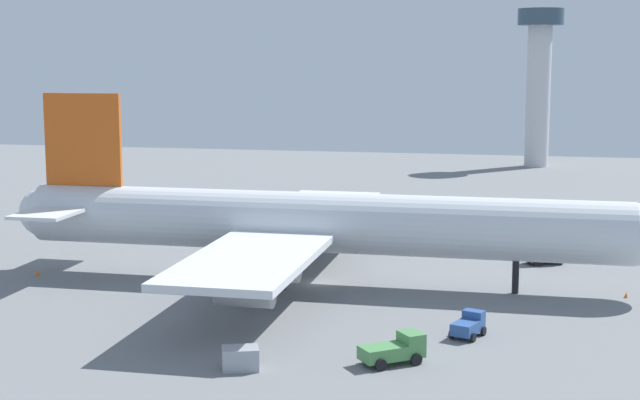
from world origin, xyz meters
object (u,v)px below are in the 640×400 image
fuel_truck (395,349)px  catering_truck (546,253)px  cargo_container_aft (240,358)px  safety_cone_tail (37,272)px  control_tower (539,73)px  baggage_tug (469,325)px  safety_cone_nose (626,295)px  cargo_airplane (317,223)px

fuel_truck → catering_truck: size_ratio=1.09×
fuel_truck → cargo_container_aft: size_ratio=1.61×
safety_cone_tail → control_tower: size_ratio=0.02×
fuel_truck → catering_truck: catering_truck is taller
fuel_truck → baggage_tug: bearing=58.7°
safety_cone_nose → catering_truck: bearing=117.9°
cargo_container_aft → catering_truck: bearing=61.6°
safety_cone_nose → fuel_truck: bearing=-128.0°
fuel_truck → control_tower: 144.25m
safety_cone_tail → safety_cone_nose: bearing=3.3°
safety_cone_tail → control_tower: control_tower is taller
catering_truck → baggage_tug: (-7.03, -31.45, -0.26)m
fuel_truck → safety_cone_nose: size_ratio=9.59×
catering_truck → safety_cone_tail: bearing=-161.9°
baggage_tug → safety_cone_tail: (-48.31, 13.33, -0.63)m
catering_truck → cargo_airplane: bearing=-148.1°
catering_truck → safety_cone_tail: (-55.34, -18.12, -0.89)m
cargo_airplane → baggage_tug: size_ratio=17.46×
fuel_truck → baggage_tug: (5.26, 8.65, -0.15)m
cargo_airplane → control_tower: bearing=78.6°
safety_cone_nose → safety_cone_tail: 63.13m
safety_cone_nose → cargo_airplane: bearing=-179.1°
cargo_container_aft → safety_cone_nose: bearing=43.2°
cargo_airplane → control_tower: (23.68, 117.42, 13.89)m
catering_truck → cargo_container_aft: (-23.84, -44.14, -0.38)m
fuel_truck → safety_cone_nose: fuel_truck is taller
catering_truck → safety_cone_nose: catering_truck is taller
catering_truck → cargo_container_aft: 50.17m
cargo_airplane → safety_cone_nose: bearing=0.9°
cargo_airplane → safety_cone_nose: (31.83, 0.53, -6.26)m
cargo_airplane → cargo_container_aft: 29.63m
cargo_airplane → control_tower: size_ratio=2.04×
cargo_airplane → fuel_truck: cargo_airplane is taller
fuel_truck → safety_cone_tail: (-43.05, 21.98, -0.78)m
control_tower → safety_cone_tail: bearing=-114.5°
cargo_airplane → baggage_tug: cargo_airplane is taller
catering_truck → control_tower: size_ratio=0.14×
safety_cone_nose → control_tower: bearing=94.0°
catering_truck → control_tower: (-0.47, 102.36, 19.16)m
catering_truck → baggage_tug: size_ratio=1.23×
fuel_truck → catering_truck: (12.29, 40.10, 0.12)m
baggage_tug → cargo_airplane: bearing=136.2°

